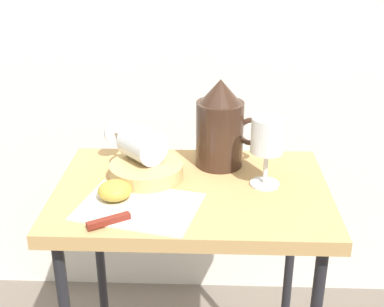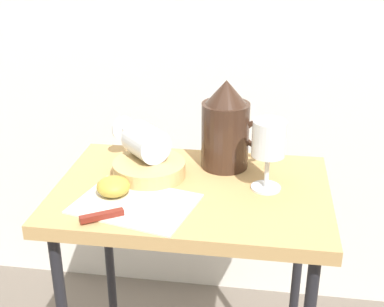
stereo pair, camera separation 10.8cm
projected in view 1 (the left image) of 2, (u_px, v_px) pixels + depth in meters
table at (192, 221)px, 1.15m from camera, size 0.59×0.40×0.74m
linen_napkin at (139, 207)px, 1.04m from camera, size 0.27×0.22×0.00m
basket_tray at (146, 171)px, 1.15m from camera, size 0.16×0.16×0.03m
pitcher at (220, 131)px, 1.19m from camera, size 0.16×0.11×0.21m
wine_glass_upright at (267, 139)px, 1.08m from camera, size 0.07×0.07×0.15m
wine_glass_tipped_near at (141, 144)px, 1.15m from camera, size 0.16×0.16×0.08m
apple_half_left at (115, 190)px, 1.05m from camera, size 0.07×0.07×0.04m
knife at (130, 216)px, 0.99m from camera, size 0.22×0.14×0.01m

